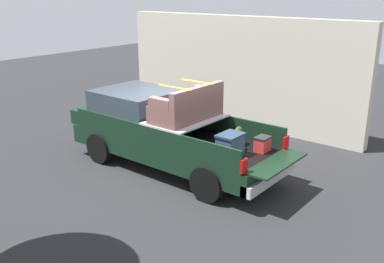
{
  "coord_description": "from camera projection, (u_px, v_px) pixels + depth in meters",
  "views": [
    {
      "loc": [
        -6.76,
        7.65,
        4.33
      ],
      "look_at": [
        -0.6,
        0.0,
        1.1
      ],
      "focal_mm": 40.62,
      "sensor_mm": 36.0,
      "label": 1
    }
  ],
  "objects": [
    {
      "name": "ground_plane",
      "position": [
        174.0,
        168.0,
        11.05
      ],
      "size": [
        40.0,
        40.0,
        0.0
      ],
      "primitive_type": "plane",
      "color": "#262628"
    },
    {
      "name": "pickup_truck",
      "position": [
        162.0,
        130.0,
        10.96
      ],
      "size": [
        6.05,
        2.06,
        2.23
      ],
      "color": "black",
      "rests_on": "ground_plane"
    },
    {
      "name": "trash_can",
      "position": [
        154.0,
        106.0,
        14.97
      ],
      "size": [
        0.6,
        0.6,
        0.98
      ],
      "color": "#2D2D33",
      "rests_on": "ground_plane"
    },
    {
      "name": "building_facade",
      "position": [
        236.0,
        71.0,
        14.22
      ],
      "size": [
        8.72,
        0.36,
        3.54
      ],
      "primitive_type": "cube",
      "color": "beige",
      "rests_on": "ground_plane"
    }
  ]
}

